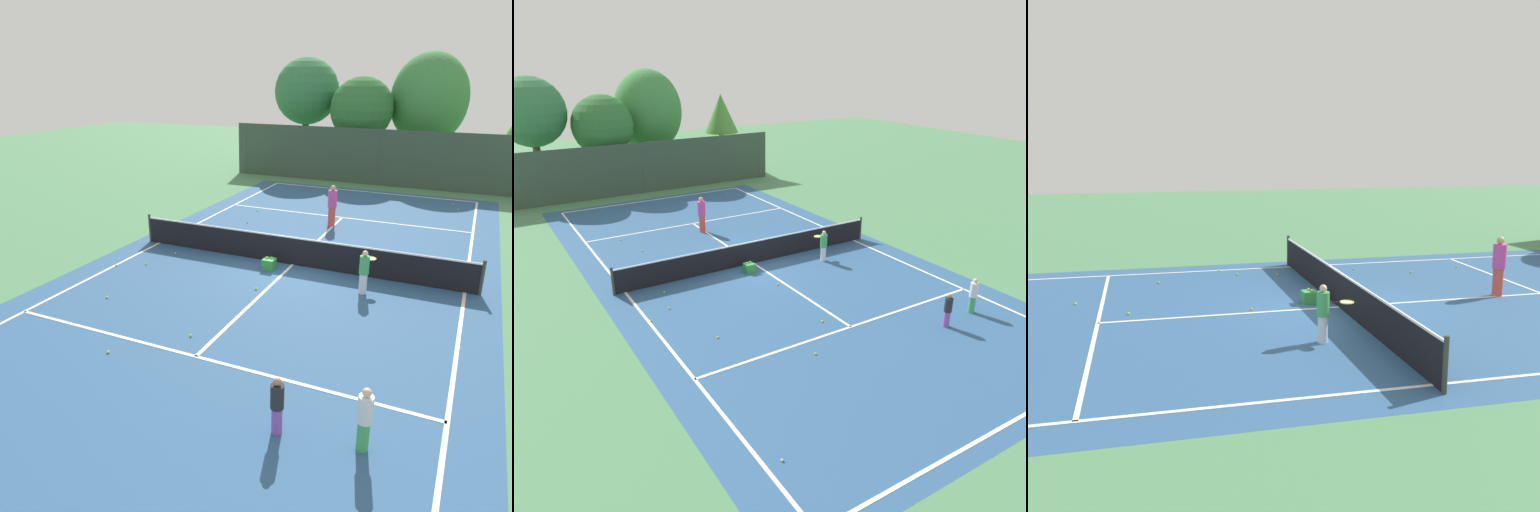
% 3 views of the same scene
% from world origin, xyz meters
% --- Properties ---
extents(ground_plane, '(80.00, 80.00, 0.00)m').
position_xyz_m(ground_plane, '(0.00, 0.00, 0.00)').
color(ground_plane, '#4C8456').
extents(court_surface, '(13.00, 25.00, 0.01)m').
position_xyz_m(court_surface, '(0.00, 0.00, 0.00)').
color(court_surface, '#2D5684').
rests_on(court_surface, ground_plane).
extents(tennis_net, '(11.90, 0.10, 1.10)m').
position_xyz_m(tennis_net, '(0.00, 0.00, 0.51)').
color(tennis_net, '#333833').
rests_on(tennis_net, ground_plane).
extents(player_0, '(0.38, 0.38, 1.78)m').
position_xyz_m(player_0, '(-0.10, 4.95, 0.91)').
color(player_0, '#E54C3F').
rests_on(player_0, ground_plane).
extents(player_3, '(0.40, 0.87, 1.36)m').
position_xyz_m(player_3, '(2.71, -1.30, 0.70)').
color(player_3, silver).
rests_on(player_3, ground_plane).
extents(ball_crate, '(0.39, 0.39, 0.43)m').
position_xyz_m(ball_crate, '(-0.59, -0.70, 0.18)').
color(ball_crate, green).
rests_on(ball_crate, ground_plane).
extents(tennis_ball_0, '(0.07, 0.07, 0.07)m').
position_xyz_m(tennis_ball_0, '(-4.26, -0.79, 0.03)').
color(tennis_ball_0, '#CCE533').
rests_on(tennis_ball_0, ground_plane).
extents(tennis_ball_1, '(0.07, 0.07, 0.07)m').
position_xyz_m(tennis_ball_1, '(-0.29, -2.41, 0.03)').
color(tennis_ball_1, '#CCE533').
rests_on(tennis_ball_1, ground_plane).
extents(tennis_ball_2, '(0.07, 0.07, 0.07)m').
position_xyz_m(tennis_ball_2, '(-0.60, -5.66, 0.03)').
color(tennis_ball_2, '#CCE533').
rests_on(tennis_ball_2, ground_plane).
extents(tennis_ball_3, '(0.07, 0.07, 0.07)m').
position_xyz_m(tennis_ball_3, '(-4.58, -2.12, 0.03)').
color(tennis_ball_3, '#CCE533').
rests_on(tennis_ball_3, ground_plane).
extents(tennis_ball_4, '(0.07, 0.07, 0.07)m').
position_xyz_m(tennis_ball_4, '(-4.01, -4.77, 0.03)').
color(tennis_ball_4, '#CCE533').
rests_on(tennis_ball_4, ground_plane).
extents(tennis_ball_5, '(0.07, 0.07, 0.07)m').
position_xyz_m(tennis_ball_5, '(-1.96, -7.12, 0.03)').
color(tennis_ball_5, '#CCE533').
rests_on(tennis_ball_5, ground_plane).
extents(tennis_ball_7, '(0.07, 0.07, 0.07)m').
position_xyz_m(tennis_ball_7, '(-3.99, 5.81, 0.03)').
color(tennis_ball_7, '#CCE533').
rests_on(tennis_ball_7, ground_plane).
extents(tennis_ball_8, '(0.07, 0.07, 0.07)m').
position_xyz_m(tennis_ball_8, '(-4.54, 2.07, 0.03)').
color(tennis_ball_8, '#CCE533').
rests_on(tennis_ball_8, ground_plane).
extents(tennis_ball_10, '(0.07, 0.07, 0.07)m').
position_xyz_m(tennis_ball_10, '(-5.43, -2.64, 0.03)').
color(tennis_ball_10, '#CCE533').
rests_on(tennis_ball_10, ground_plane).
extents(tennis_ball_12, '(0.07, 0.07, 0.07)m').
position_xyz_m(tennis_ball_12, '(-3.56, 3.82, 0.03)').
color(tennis_ball_12, '#CCE533').
rests_on(tennis_ball_12, ground_plane).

